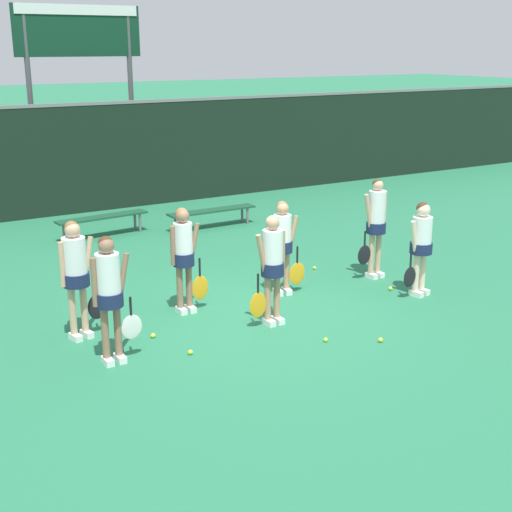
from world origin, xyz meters
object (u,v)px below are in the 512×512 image
tennis_ball_3 (153,336)px  player_6 (376,220)px  scoreboard (79,50)px  player_4 (184,252)px  player_1 (272,262)px  player_5 (283,240)px  player_0 (109,289)px  player_2 (421,240)px  tennis_ball_0 (391,288)px  tennis_ball_5 (315,268)px  tennis_ball_2 (190,352)px  player_3 (76,269)px  bench_far (102,219)px  tennis_ball_4 (326,340)px  bench_courtside (212,212)px  tennis_ball_1 (380,340)px

tennis_ball_3 → player_6: bearing=7.1°
scoreboard → player_4: scoreboard is taller
player_1 → player_5: size_ratio=1.05×
player_0 → player_2: (5.38, -0.08, -0.08)m
tennis_ball_0 → tennis_ball_5: bearing=105.2°
scoreboard → tennis_ball_2: scoreboard is taller
player_2 → player_6: size_ratio=0.89×
player_3 → tennis_ball_2: 2.02m
bench_far → tennis_ball_3: bench_far is taller
scoreboard → tennis_ball_4: (-0.28, -11.56, -3.91)m
bench_courtside → player_3: (-4.63, -4.80, 0.67)m
player_6 → player_2: bearing=-91.7°
player_1 → tennis_ball_0: 2.76m
player_1 → player_4: size_ratio=1.00×
tennis_ball_1 → tennis_ball_3: tennis_ball_3 is taller
tennis_ball_2 → tennis_ball_4: size_ratio=1.09×
tennis_ball_0 → scoreboard: bearing=101.0°
player_3 → tennis_ball_1: 4.45m
tennis_ball_0 → bench_far: bearing=117.2°
player_1 → tennis_ball_4: bearing=-76.4°
player_3 → tennis_ball_0: player_3 is taller
tennis_ball_4 → tennis_ball_5: 3.42m
player_0 → scoreboard: bearing=72.9°
player_6 → tennis_ball_5: (-0.67, 0.92, -1.04)m
bench_far → tennis_ball_4: bench_far is taller
player_5 → tennis_ball_5: size_ratio=24.80×
player_6 → tennis_ball_0: player_6 is taller
player_3 → tennis_ball_3: 1.46m
player_4 → tennis_ball_4: (1.21, -2.13, -0.96)m
tennis_ball_0 → tennis_ball_4: bearing=-151.5°
player_0 → tennis_ball_0: player_0 is taller
player_0 → tennis_ball_5: 5.18m
player_1 → tennis_ball_4: size_ratio=26.31×
player_3 → player_2: bearing=-22.7°
player_2 → player_5: (-1.95, 1.23, -0.02)m
bench_far → player_2: 7.26m
bench_courtside → tennis_ball_5: bearing=-88.0°
player_2 → player_3: 5.62m
player_3 → tennis_ball_4: bearing=-44.5°
bench_far → player_0: player_0 is taller
player_2 → player_6: player_6 is taller
tennis_ball_4 → tennis_ball_2: bearing=162.2°
player_5 → player_2: bearing=-21.1°
bench_courtside → tennis_ball_1: bearing=-98.6°
player_2 → tennis_ball_4: bearing=-171.8°
scoreboard → bench_courtside: (1.38, -4.81, -3.57)m
player_5 → tennis_ball_4: (-0.59, -2.07, -0.91)m
bench_far → tennis_ball_0: 6.77m
bench_far → player_3: bearing=-117.6°
bench_far → tennis_ball_4: (0.80, -7.25, -0.38)m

